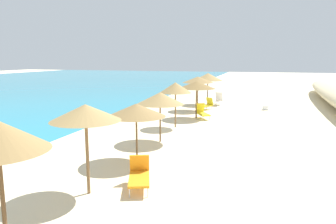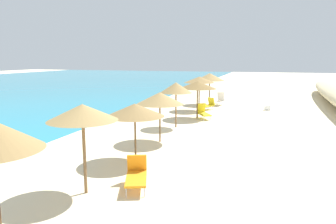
{
  "view_description": "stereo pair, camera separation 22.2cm",
  "coord_description": "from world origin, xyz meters",
  "px_view_note": "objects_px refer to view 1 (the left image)",
  "views": [
    {
      "loc": [
        -17.2,
        -2.23,
        4.14
      ],
      "look_at": [
        -1.23,
        2.57,
        1.3
      ],
      "focal_mm": 34.08,
      "sensor_mm": 36.0,
      "label": 1
    },
    {
      "loc": [
        -17.14,
        -2.44,
        4.14
      ],
      "look_at": [
        -1.23,
        2.57,
        1.3
      ],
      "focal_mm": 34.08,
      "sensor_mm": 36.0,
      "label": 2
    }
  ],
  "objects_px": {
    "beach_umbrella_3": "(160,98)",
    "lounge_chair_1": "(139,175)",
    "lounge_chair_0": "(205,105)",
    "beach_umbrella_4": "(176,88)",
    "cooler_box": "(265,108)",
    "beach_umbrella_1": "(86,113)",
    "beach_umbrella_7": "(208,77)",
    "beach_umbrella_2": "(136,110)",
    "lounge_chair_3": "(218,100)",
    "beach_umbrella_5": "(196,85)",
    "lounge_chair_2": "(202,112)",
    "beach_umbrella_6": "(198,80)"
  },
  "relations": [
    {
      "from": "beach_umbrella_5",
      "to": "beach_umbrella_6",
      "type": "height_order",
      "value": "beach_umbrella_6"
    },
    {
      "from": "beach_umbrella_5",
      "to": "lounge_chair_2",
      "type": "distance_m",
      "value": 1.92
    },
    {
      "from": "beach_umbrella_2",
      "to": "beach_umbrella_6",
      "type": "relative_size",
      "value": 0.88
    },
    {
      "from": "lounge_chair_0",
      "to": "cooler_box",
      "type": "height_order",
      "value": "lounge_chair_0"
    },
    {
      "from": "beach_umbrella_3",
      "to": "beach_umbrella_1",
      "type": "bearing_deg",
      "value": 178.23
    },
    {
      "from": "lounge_chair_0",
      "to": "beach_umbrella_4",
      "type": "bearing_deg",
      "value": 116.04
    },
    {
      "from": "beach_umbrella_1",
      "to": "lounge_chair_0",
      "type": "relative_size",
      "value": 1.68
    },
    {
      "from": "beach_umbrella_7",
      "to": "lounge_chair_1",
      "type": "height_order",
      "value": "beach_umbrella_7"
    },
    {
      "from": "beach_umbrella_1",
      "to": "beach_umbrella_2",
      "type": "distance_m",
      "value": 3.35
    },
    {
      "from": "lounge_chair_0",
      "to": "beach_umbrella_3",
      "type": "bearing_deg",
      "value": 118.64
    },
    {
      "from": "beach_umbrella_1",
      "to": "lounge_chair_3",
      "type": "distance_m",
      "value": 19.98
    },
    {
      "from": "beach_umbrella_1",
      "to": "lounge_chair_0",
      "type": "bearing_deg",
      "value": -2.11
    },
    {
      "from": "beach_umbrella_6",
      "to": "lounge_chair_1",
      "type": "relative_size",
      "value": 1.72
    },
    {
      "from": "lounge_chair_3",
      "to": "cooler_box",
      "type": "height_order",
      "value": "lounge_chair_3"
    },
    {
      "from": "beach_umbrella_6",
      "to": "beach_umbrella_7",
      "type": "xyz_separation_m",
      "value": [
        3.45,
        -0.21,
        0.03
      ]
    },
    {
      "from": "beach_umbrella_3",
      "to": "lounge_chair_2",
      "type": "height_order",
      "value": "beach_umbrella_3"
    },
    {
      "from": "lounge_chair_1",
      "to": "lounge_chair_0",
      "type": "bearing_deg",
      "value": -107.85
    },
    {
      "from": "beach_umbrella_2",
      "to": "lounge_chair_0",
      "type": "bearing_deg",
      "value": -1.57
    },
    {
      "from": "beach_umbrella_5",
      "to": "beach_umbrella_7",
      "type": "height_order",
      "value": "beach_umbrella_7"
    },
    {
      "from": "beach_umbrella_3",
      "to": "beach_umbrella_7",
      "type": "bearing_deg",
      "value": -0.21
    },
    {
      "from": "lounge_chair_0",
      "to": "lounge_chair_1",
      "type": "height_order",
      "value": "same"
    },
    {
      "from": "beach_umbrella_3",
      "to": "beach_umbrella_6",
      "type": "distance_m",
      "value": 10.09
    },
    {
      "from": "lounge_chair_1",
      "to": "cooler_box",
      "type": "xyz_separation_m",
      "value": [
        17.43,
        -3.93,
        -0.25
      ]
    },
    {
      "from": "beach_umbrella_5",
      "to": "lounge_chair_2",
      "type": "xyz_separation_m",
      "value": [
        -0.02,
        -0.44,
        -1.87
      ]
    },
    {
      "from": "beach_umbrella_4",
      "to": "beach_umbrella_7",
      "type": "height_order",
      "value": "beach_umbrella_7"
    },
    {
      "from": "beach_umbrella_5",
      "to": "lounge_chair_0",
      "type": "bearing_deg",
      "value": -0.01
    },
    {
      "from": "beach_umbrella_3",
      "to": "cooler_box",
      "type": "xyz_separation_m",
      "value": [
        11.79,
        -5.06,
        -1.99
      ]
    },
    {
      "from": "beach_umbrella_5",
      "to": "lounge_chair_0",
      "type": "xyz_separation_m",
      "value": [
        3.7,
        -0.0,
        -1.89
      ]
    },
    {
      "from": "beach_umbrella_2",
      "to": "lounge_chair_0",
      "type": "height_order",
      "value": "beach_umbrella_2"
    },
    {
      "from": "beach_umbrella_6",
      "to": "lounge_chair_2",
      "type": "relative_size",
      "value": 1.74
    },
    {
      "from": "beach_umbrella_2",
      "to": "lounge_chair_1",
      "type": "relative_size",
      "value": 1.51
    },
    {
      "from": "beach_umbrella_3",
      "to": "lounge_chair_3",
      "type": "distance_m",
      "value": 13.48
    },
    {
      "from": "beach_umbrella_1",
      "to": "cooler_box",
      "type": "bearing_deg",
      "value": -16.04
    },
    {
      "from": "lounge_chair_3",
      "to": "lounge_chair_2",
      "type": "bearing_deg",
      "value": 99.33
    },
    {
      "from": "lounge_chair_1",
      "to": "beach_umbrella_2",
      "type": "bearing_deg",
      "value": -86.57
    },
    {
      "from": "beach_umbrella_2",
      "to": "lounge_chair_1",
      "type": "bearing_deg",
      "value": -156.2
    },
    {
      "from": "beach_umbrella_3",
      "to": "beach_umbrella_7",
      "type": "xyz_separation_m",
      "value": [
        13.54,
        -0.05,
        0.29
      ]
    },
    {
      "from": "beach_umbrella_3",
      "to": "lounge_chair_1",
      "type": "xyz_separation_m",
      "value": [
        -5.64,
        -1.13,
        -1.74
      ]
    },
    {
      "from": "beach_umbrella_3",
      "to": "lounge_chair_2",
      "type": "distance_m",
      "value": 6.98
    },
    {
      "from": "beach_umbrella_4",
      "to": "cooler_box",
      "type": "bearing_deg",
      "value": -32.18
    },
    {
      "from": "lounge_chair_1",
      "to": "beach_umbrella_7",
      "type": "bearing_deg",
      "value": -107.15
    },
    {
      "from": "beach_umbrella_2",
      "to": "beach_umbrella_7",
      "type": "relative_size",
      "value": 0.84
    },
    {
      "from": "beach_umbrella_4",
      "to": "beach_umbrella_6",
      "type": "height_order",
      "value": "beach_umbrella_4"
    },
    {
      "from": "beach_umbrella_6",
      "to": "lounge_chair_2",
      "type": "xyz_separation_m",
      "value": [
        -3.38,
        -1.02,
        -2.0
      ]
    },
    {
      "from": "lounge_chair_2",
      "to": "cooler_box",
      "type": "distance_m",
      "value": 6.6
    },
    {
      "from": "beach_umbrella_4",
      "to": "lounge_chair_0",
      "type": "bearing_deg",
      "value": -4.92
    },
    {
      "from": "beach_umbrella_2",
      "to": "lounge_chair_1",
      "type": "distance_m",
      "value": 3.15
    },
    {
      "from": "beach_umbrella_7",
      "to": "lounge_chair_3",
      "type": "bearing_deg",
      "value": -102.56
    },
    {
      "from": "beach_umbrella_1",
      "to": "lounge_chair_2",
      "type": "height_order",
      "value": "beach_umbrella_1"
    },
    {
      "from": "beach_umbrella_6",
      "to": "beach_umbrella_1",
      "type": "bearing_deg",
      "value": 179.85
    }
  ]
}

